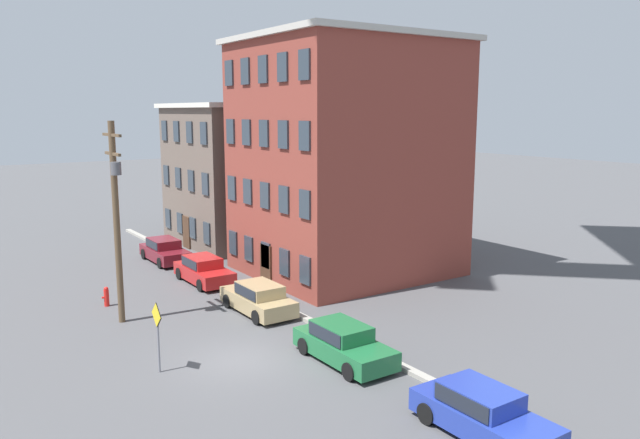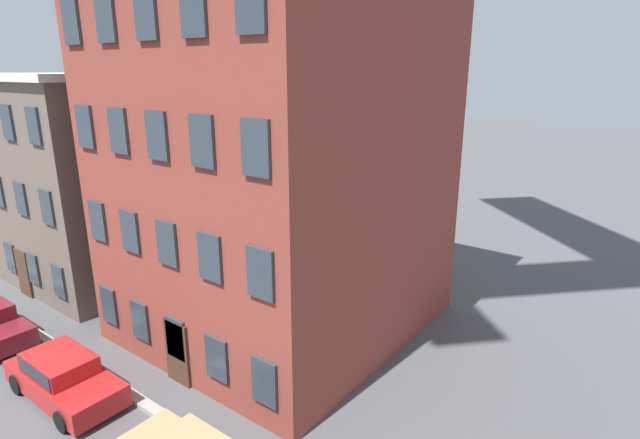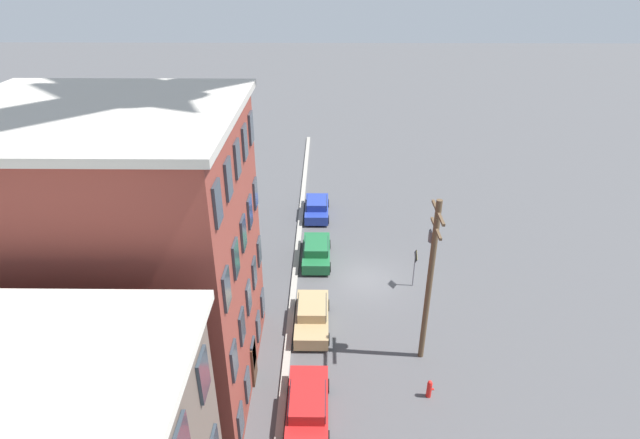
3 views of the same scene
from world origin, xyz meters
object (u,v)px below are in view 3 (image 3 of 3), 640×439
at_px(car_tan, 312,314).
at_px(fire_hydrant, 429,389).
at_px(car_red, 308,405).
at_px(caution_sign, 415,262).
at_px(car_green, 316,250).
at_px(utility_pole, 430,274).
at_px(car_blue, 317,207).

bearing_deg(car_tan, fire_hydrant, -132.11).
distance_m(car_red, caution_sign, 11.99).
bearing_deg(car_tan, caution_sign, -57.94).
xyz_separation_m(car_red, car_tan, (6.30, -0.03, 0.00)).
height_order(car_green, fire_hydrant, car_green).
height_order(utility_pole, fire_hydrant, utility_pole).
relative_size(car_red, utility_pole, 0.50).
bearing_deg(fire_hydrant, car_green, 24.75).
bearing_deg(car_green, fire_hydrant, -155.25).
height_order(car_red, car_tan, same).
relative_size(car_tan, utility_pole, 0.50).
distance_m(car_red, fire_hydrant, 5.75).
height_order(car_tan, car_green, same).
bearing_deg(car_blue, car_green, -179.27).
bearing_deg(caution_sign, car_green, 64.49).
bearing_deg(car_red, utility_pole, -54.84).
relative_size(caution_sign, utility_pole, 0.30).
bearing_deg(caution_sign, utility_pole, 174.89).
bearing_deg(car_red, fire_hydrant, -77.24).
xyz_separation_m(car_red, utility_pole, (4.00, -5.68, 4.25)).
bearing_deg(utility_pole, fire_hydrant, 178.27).
distance_m(car_green, car_blue, 6.65).
relative_size(car_green, utility_pole, 0.50).
height_order(caution_sign, utility_pole, utility_pole).
distance_m(car_green, utility_pole, 11.45).
distance_m(utility_pole, fire_hydrant, 5.28).
relative_size(car_red, caution_sign, 1.68).
bearing_deg(car_green, car_tan, 179.00).
height_order(car_green, car_blue, same).
height_order(car_tan, caution_sign, caution_sign).
xyz_separation_m(car_green, fire_hydrant, (-11.82, -5.45, -0.27)).
bearing_deg(caution_sign, car_blue, 32.85).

